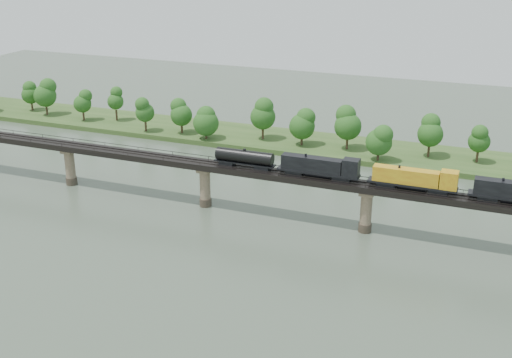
% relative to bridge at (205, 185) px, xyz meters
% --- Properties ---
extents(ground, '(400.00, 400.00, 0.00)m').
position_rel_bridge_xyz_m(ground, '(0.00, -30.00, -5.46)').
color(ground, '#3B4939').
rests_on(ground, ground).
extents(far_bank, '(300.00, 24.00, 1.60)m').
position_rel_bridge_xyz_m(far_bank, '(0.00, 55.00, -4.66)').
color(far_bank, '#314D1E').
rests_on(far_bank, ground).
extents(bridge, '(236.00, 30.00, 11.50)m').
position_rel_bridge_xyz_m(bridge, '(0.00, 0.00, 0.00)').
color(bridge, '#473A2D').
rests_on(bridge, ground).
extents(bridge_superstructure, '(220.00, 4.90, 0.75)m').
position_rel_bridge_xyz_m(bridge_superstructure, '(0.00, 0.00, 6.33)').
color(bridge_superstructure, black).
rests_on(bridge_superstructure, bridge).
extents(far_treeline, '(289.06, 17.54, 13.60)m').
position_rel_bridge_xyz_m(far_treeline, '(-8.21, 50.52, 3.37)').
color(far_treeline, '#382619').
rests_on(far_treeline, far_bank).
extents(freight_train, '(76.97, 3.00, 5.30)m').
position_rel_bridge_xyz_m(freight_train, '(42.71, 0.00, 8.57)').
color(freight_train, black).
rests_on(freight_train, bridge).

